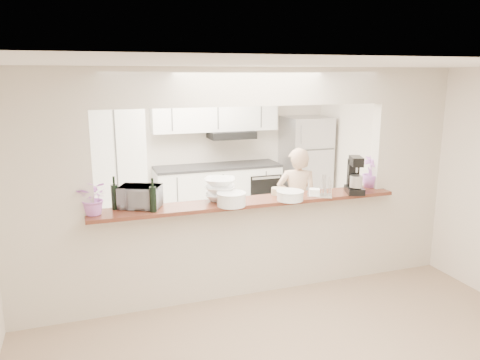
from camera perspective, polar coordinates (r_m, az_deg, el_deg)
name	(u,v)px	position (r m, az deg, el deg)	size (l,w,h in m)	color
floor	(247,291)	(5.50, 0.89, -13.36)	(6.00, 6.00, 0.00)	tan
tile_overlay	(211,245)	(6.86, -3.56, -7.89)	(5.00, 2.90, 0.01)	silver
partition	(248,164)	(5.03, 0.95, 1.98)	(5.00, 0.15, 2.50)	beige
bar_counter	(248,244)	(5.27, 0.93, -7.76)	(3.40, 0.38, 1.09)	beige
kitchen_cabinets	(180,165)	(7.65, -7.37, 1.77)	(3.15, 0.62, 2.25)	white
refrigerator	(305,165)	(8.34, 7.97, 1.80)	(0.75, 0.70, 1.70)	#B4B4B9
flower_left	(94,198)	(4.73, -17.36, -2.06)	(0.31, 0.27, 0.34)	#CE6DAB
wine_bottle_a	(153,199)	(4.69, -10.57, -2.27)	(0.07, 0.07, 0.34)	black
wine_bottle_b	(115,196)	(4.87, -15.03, -1.95)	(0.07, 0.07, 0.34)	black
toaster_oven	(140,197)	(4.88, -12.07, -2.01)	(0.41, 0.28, 0.23)	#ACACB1
serving_bowls	(220,190)	(5.04, -2.46, -1.17)	(0.33, 0.33, 0.24)	white
plate_stack_a	(231,199)	(4.85, -1.07, -2.35)	(0.31, 0.31, 0.14)	white
plate_stack_b	(290,195)	(5.09, 6.12, -1.89)	(0.30, 0.30, 0.10)	white
red_bowl	(232,195)	(5.13, -0.94, -1.89)	(0.15, 0.15, 0.07)	maroon
tan_bowl	(278,191)	(5.32, 4.69, -1.36)	(0.16, 0.16, 0.07)	#C6B58B
utensil_caddy	(320,187)	(5.28, 9.69, -0.87)	(0.31, 0.25, 0.25)	silver
stand_mixer	(355,177)	(5.50, 13.82, 0.41)	(0.27, 0.33, 0.43)	black
flower_right	(371,172)	(5.84, 15.68, 0.98)	(0.21, 0.21, 0.37)	#D375D9
person	(297,203)	(6.30, 6.94, -2.81)	(0.54, 0.35, 1.48)	tan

